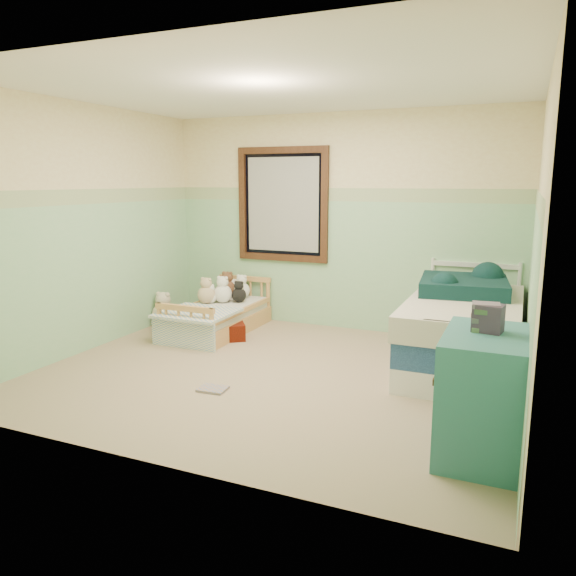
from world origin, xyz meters
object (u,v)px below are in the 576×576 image
at_px(toddler_bed_frame, 218,324).
at_px(twin_bed_frame, 462,356).
at_px(plush_floor_cream, 164,314).
at_px(dresser, 482,394).
at_px(floor_book, 213,389).
at_px(plush_floor_tan, 165,324).
at_px(red_pillow, 231,332).

bearing_deg(toddler_bed_frame, twin_bed_frame, -4.12).
bearing_deg(plush_floor_cream, dresser, -26.18).
relative_size(twin_bed_frame, floor_book, 8.10).
bearing_deg(plush_floor_tan, twin_bed_frame, 2.75).
bearing_deg(dresser, floor_book, 173.09).
bearing_deg(toddler_bed_frame, floor_book, -61.13).
xyz_separation_m(plush_floor_tan, twin_bed_frame, (3.26, 0.16, -0.01)).
height_order(plush_floor_tan, dresser, dresser).
distance_m(toddler_bed_frame, floor_book, 1.88).
relative_size(plush_floor_cream, red_pillow, 0.96).
relative_size(toddler_bed_frame, dresser, 1.78).
bearing_deg(dresser, toddler_bed_frame, 148.07).
height_order(twin_bed_frame, red_pillow, twin_bed_frame).
xyz_separation_m(plush_floor_cream, plush_floor_tan, (0.24, -0.32, -0.02)).
distance_m(twin_bed_frame, floor_book, 2.35).
xyz_separation_m(toddler_bed_frame, red_pillow, (0.31, -0.25, -0.00)).
bearing_deg(dresser, red_pillow, 148.94).
xyz_separation_m(plush_floor_tan, dresser, (3.55, -1.55, 0.28)).
distance_m(toddler_bed_frame, twin_bed_frame, 2.77).
bearing_deg(plush_floor_tan, plush_floor_cream, 127.33).
height_order(toddler_bed_frame, dresser, dresser).
bearing_deg(red_pillow, plush_floor_tan, -172.60).
height_order(toddler_bed_frame, twin_bed_frame, twin_bed_frame).
bearing_deg(toddler_bed_frame, red_pillow, -39.00).
relative_size(toddler_bed_frame, floor_book, 6.08).
distance_m(toddler_bed_frame, red_pillow, 0.40).
bearing_deg(floor_book, red_pillow, 109.38).
distance_m(twin_bed_frame, red_pillow, 2.45).
height_order(plush_floor_cream, plush_floor_tan, plush_floor_cream).
relative_size(plush_floor_tan, floor_book, 0.99).
bearing_deg(plush_floor_cream, red_pillow, -11.46).
height_order(plush_floor_tan, twin_bed_frame, plush_floor_tan).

